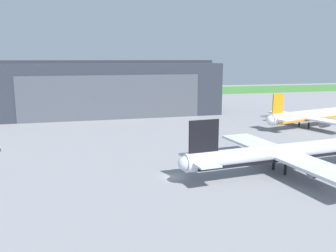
# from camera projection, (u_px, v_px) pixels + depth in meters

# --- Properties ---
(ground_plane) EXTENTS (440.00, 440.00, 0.00)m
(ground_plane) POSITION_uv_depth(u_px,v_px,m) (172.00, 177.00, 69.12)
(ground_plane) COLOR gray
(grass_field_strip) EXTENTS (440.00, 56.00, 0.08)m
(grass_field_strip) POSITION_uv_depth(u_px,v_px,m) (103.00, 93.00, 237.15)
(grass_field_strip) COLOR #3F7E32
(grass_field_strip) RESTS_ON ground_plane
(maintenance_hangar) EXTENTS (89.74, 31.20, 22.28)m
(maintenance_hangar) POSITION_uv_depth(u_px,v_px,m) (108.00, 88.00, 146.67)
(maintenance_hangar) COLOR #2D333D
(maintenance_hangar) RESTS_ON ground_plane
(airliner_far_left) EXTENTS (35.67, 29.99, 12.15)m
(airliner_far_left) POSITION_uv_depth(u_px,v_px,m) (307.00, 116.00, 118.72)
(airliner_far_left) COLOR silver
(airliner_far_left) RESTS_ON ground_plane
(airliner_near_right) EXTENTS (48.55, 38.74, 12.01)m
(airliner_near_right) POSITION_uv_depth(u_px,v_px,m) (286.00, 153.00, 71.98)
(airliner_near_right) COLOR silver
(airliner_near_right) RESTS_ON ground_plane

